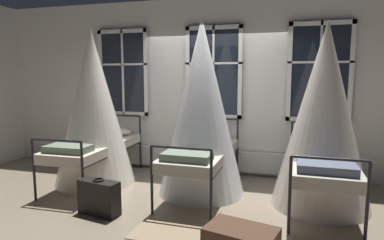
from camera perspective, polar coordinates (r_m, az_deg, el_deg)
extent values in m
plane|color=gray|center=(5.21, 1.20, -12.19)|extent=(19.39, 19.39, 0.00)
cube|color=silver|center=(6.02, 3.95, 5.79)|extent=(8.60, 0.10, 3.16)
cube|color=black|center=(6.51, -11.85, 7.99)|extent=(1.02, 0.02, 1.63)
cube|color=silver|center=(6.55, -11.66, 1.15)|extent=(1.02, 0.06, 0.07)
cube|color=silver|center=(6.57, -12.03, 14.82)|extent=(1.02, 0.06, 0.07)
cube|color=silver|center=(6.74, -15.47, 7.86)|extent=(0.07, 0.06, 1.63)
cube|color=silver|center=(6.31, -7.97, 8.10)|extent=(0.07, 0.06, 1.63)
cube|color=silver|center=(6.51, -11.85, 7.99)|extent=(0.04, 0.06, 1.63)
cube|color=silver|center=(6.52, -11.88, 9.43)|extent=(1.02, 0.06, 0.04)
cube|color=black|center=(5.91, 3.75, 8.20)|extent=(1.02, 0.02, 1.63)
cube|color=silver|center=(5.95, 3.69, 0.67)|extent=(1.02, 0.06, 0.07)
cube|color=silver|center=(5.97, 3.82, 15.72)|extent=(1.02, 0.06, 0.07)
cube|color=silver|center=(6.03, -0.72, 8.20)|extent=(0.07, 0.06, 1.63)
cube|color=silver|center=(5.83, 8.37, 8.15)|extent=(0.07, 0.06, 1.63)
cube|color=silver|center=(5.91, 3.75, 8.20)|extent=(0.04, 0.06, 1.63)
cube|color=silver|center=(5.92, 3.76, 9.78)|extent=(1.02, 0.06, 0.04)
cube|color=black|center=(5.81, 21.27, 7.73)|extent=(1.02, 0.02, 1.63)
cube|color=silver|center=(5.85, 20.91, 0.07)|extent=(1.02, 0.06, 0.07)
cube|color=silver|center=(5.87, 21.64, 15.36)|extent=(1.02, 0.06, 0.07)
cube|color=silver|center=(5.79, 16.54, 7.93)|extent=(0.07, 0.06, 1.63)
cube|color=silver|center=(5.88, 25.92, 7.48)|extent=(0.07, 0.06, 1.63)
cube|color=silver|center=(5.81, 21.27, 7.73)|extent=(0.04, 0.06, 1.63)
cube|color=silver|center=(5.82, 21.35, 9.34)|extent=(1.02, 0.06, 0.04)
cube|color=silver|center=(6.08, 3.58, -6.86)|extent=(4.14, 0.10, 0.36)
cylinder|color=black|center=(6.74, -15.08, -3.43)|extent=(0.04, 0.04, 1.02)
cylinder|color=black|center=(6.39, -8.97, -3.85)|extent=(0.04, 0.04, 1.02)
cylinder|color=black|center=(5.21, -25.75, -7.83)|extent=(0.04, 0.04, 0.89)
cylinder|color=black|center=(4.75, -18.47, -8.91)|extent=(0.04, 0.04, 0.89)
cylinder|color=black|center=(5.94, -19.73, -4.96)|extent=(0.06, 1.93, 0.03)
cylinder|color=black|center=(5.54, -13.01, -5.59)|extent=(0.06, 1.93, 0.03)
cylinder|color=black|center=(6.48, -12.23, 0.80)|extent=(0.78, 0.04, 0.03)
cylinder|color=black|center=(4.87, -22.54, -3.31)|extent=(0.78, 0.04, 0.03)
cube|color=beige|center=(5.71, -16.52, -4.54)|extent=(0.83, 1.96, 0.15)
ellipsoid|color=beige|center=(6.30, -13.15, -1.97)|extent=(0.61, 0.41, 0.14)
cube|color=slate|center=(5.11, -20.68, -4.68)|extent=(0.65, 0.37, 0.10)
cone|color=silver|center=(5.61, -16.77, 2.23)|extent=(1.30, 1.30, 2.54)
cylinder|color=black|center=(6.03, 0.50, -4.42)|extent=(0.04, 0.04, 1.02)
cylinder|color=black|center=(5.86, 7.87, -4.84)|extent=(0.04, 0.04, 1.02)
cylinder|color=black|center=(4.29, -7.01, -10.33)|extent=(0.04, 0.04, 0.89)
cylinder|color=black|center=(4.05, 3.34, -11.38)|extent=(0.04, 0.04, 0.89)
cylinder|color=black|center=(5.14, -2.60, -6.42)|extent=(0.08, 1.93, 0.03)
cylinder|color=black|center=(4.94, 6.04, -7.03)|extent=(0.08, 1.93, 0.03)
cylinder|color=black|center=(5.85, 4.18, 0.26)|extent=(0.78, 0.05, 0.03)
cylinder|color=black|center=(4.04, -2.02, -4.87)|extent=(0.78, 0.05, 0.03)
cube|color=#B7B2A3|center=(5.00, 1.64, -5.91)|extent=(0.85, 1.97, 0.15)
ellipsoid|color=#B7B2A3|center=(5.66, 3.61, -2.85)|extent=(0.61, 0.42, 0.14)
cube|color=slate|center=(4.32, -0.88, -6.37)|extent=(0.66, 0.38, 0.10)
cone|color=white|center=(4.89, 1.67, 2.21)|extent=(1.30, 1.30, 2.61)
cylinder|color=black|center=(5.75, 16.81, -5.33)|extent=(0.04, 0.04, 1.02)
cylinder|color=black|center=(5.81, 24.58, -5.58)|extent=(0.04, 0.04, 1.02)
cylinder|color=black|center=(3.91, 16.60, -12.40)|extent=(0.04, 0.04, 0.89)
cylinder|color=black|center=(3.99, 28.17, -12.58)|extent=(0.04, 0.04, 0.89)
cylinder|color=black|center=(4.81, 16.75, -7.69)|extent=(0.08, 1.93, 0.03)
cylinder|color=black|center=(4.88, 26.06, -7.94)|extent=(0.08, 1.93, 0.03)
cylinder|color=black|center=(5.68, 20.95, -0.44)|extent=(0.78, 0.05, 0.03)
cylinder|color=black|center=(3.81, 22.78, -6.22)|extent=(0.78, 0.05, 0.03)
cube|color=#B7B2A3|center=(4.81, 21.47, -6.98)|extent=(0.85, 1.97, 0.15)
ellipsoid|color=silver|center=(5.49, 20.98, -3.67)|extent=(0.61, 0.42, 0.14)
cube|color=slate|center=(4.10, 22.30, -7.70)|extent=(0.66, 0.38, 0.10)
cone|color=silver|center=(4.70, 21.85, 0.72)|extent=(1.30, 1.30, 2.49)
cube|color=#8E7A5B|center=(3.96, -4.23, -18.80)|extent=(0.81, 0.57, 0.01)
cube|color=black|center=(4.49, -15.83, -12.79)|extent=(0.59, 0.31, 0.44)
cube|color=tan|center=(4.57, -14.91, -12.42)|extent=(0.50, 0.11, 0.03)
torus|color=black|center=(4.42, -15.94, -9.92)|extent=(0.17, 0.17, 0.02)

